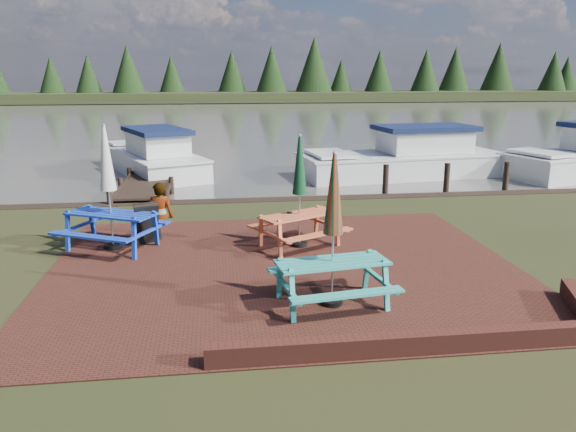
# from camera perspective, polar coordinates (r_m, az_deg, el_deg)

# --- Properties ---
(ground) EXTENTS (120.00, 120.00, 0.00)m
(ground) POSITION_cam_1_polar(r_m,az_deg,el_deg) (10.00, 0.38, -7.27)
(ground) COLOR black
(ground) RESTS_ON ground
(paving) EXTENTS (9.00, 7.50, 0.02)m
(paving) POSITION_cam_1_polar(r_m,az_deg,el_deg) (10.93, -0.34, -5.30)
(paving) COLOR #3C1C13
(paving) RESTS_ON ground
(brick_wall) EXTENTS (6.21, 1.79, 0.30)m
(brick_wall) POSITION_cam_1_polar(r_m,az_deg,el_deg) (8.39, 17.76, -11.34)
(brick_wall) COLOR #4C1E16
(brick_wall) RESTS_ON ground
(water) EXTENTS (120.00, 60.00, 0.02)m
(water) POSITION_cam_1_polar(r_m,az_deg,el_deg) (46.37, -5.99, 9.83)
(water) COLOR #4A463F
(water) RESTS_ON ground
(far_treeline) EXTENTS (120.00, 10.00, 8.10)m
(far_treeline) POSITION_cam_1_polar(r_m,az_deg,el_deg) (75.21, -6.73, 14.08)
(far_treeline) COLOR black
(far_treeline) RESTS_ON ground
(picnic_table_teal) EXTENTS (2.01, 1.84, 2.50)m
(picnic_table_teal) POSITION_cam_1_polar(r_m,az_deg,el_deg) (9.01, 4.55, -3.89)
(picnic_table_teal) COLOR teal
(picnic_table_teal) RESTS_ON ground
(picnic_table_red) EXTENTS (2.25, 2.17, 2.42)m
(picnic_table_red) POSITION_cam_1_polar(r_m,az_deg,el_deg) (12.02, 1.17, 0.72)
(picnic_table_red) COLOR #C95C33
(picnic_table_red) RESTS_ON ground
(picnic_table_blue) EXTENTS (2.46, 2.37, 2.64)m
(picnic_table_blue) POSITION_cam_1_polar(r_m,az_deg,el_deg) (12.44, -17.62, 0.87)
(picnic_table_blue) COLOR #1738AC
(picnic_table_blue) RESTS_ON ground
(chalkboard) EXTENTS (0.58, 0.74, 0.88)m
(chalkboard) POSITION_cam_1_polar(r_m,az_deg,el_deg) (12.75, -14.14, -0.75)
(chalkboard) COLOR black
(chalkboard) RESTS_ON ground
(jetty) EXTENTS (1.76, 9.08, 1.00)m
(jetty) POSITION_cam_1_polar(r_m,az_deg,el_deg) (20.91, -13.53, 4.19)
(jetty) COLOR black
(jetty) RESTS_ON ground
(boat_jetty) EXTENTS (4.86, 7.29, 2.00)m
(boat_jetty) POSITION_cam_1_polar(r_m,az_deg,el_deg) (22.65, -13.55, 5.70)
(boat_jetty) COLOR silver
(boat_jetty) RESTS_ON ground
(boat_near) EXTENTS (8.03, 3.66, 2.10)m
(boat_near) POSITION_cam_1_polar(r_m,az_deg,el_deg) (21.92, 11.89, 5.58)
(boat_near) COLOR silver
(boat_near) RESTS_ON ground
(person) EXTENTS (0.72, 0.50, 1.88)m
(person) POSITION_cam_1_polar(r_m,az_deg,el_deg) (14.77, -13.01, 3.31)
(person) COLOR gray
(person) RESTS_ON ground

